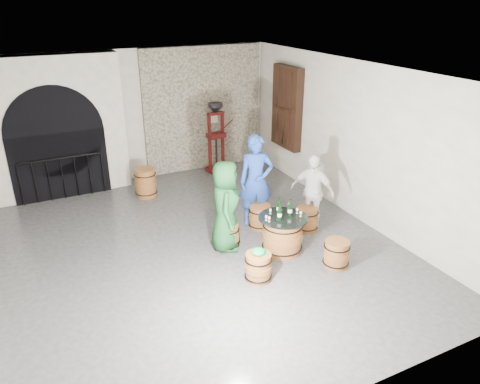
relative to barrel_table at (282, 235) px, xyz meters
name	(u,v)px	position (x,y,z in m)	size (l,w,h in m)	color
ground	(196,247)	(-1.38, 0.83, -0.34)	(8.00, 8.00, 0.00)	#323234
wall_back	(135,116)	(-1.38, 4.83, 1.26)	(8.00, 8.00, 0.00)	beige
wall_front	(333,292)	(-1.38, -3.17, 1.26)	(8.00, 8.00, 0.00)	beige
wall_right	(353,141)	(2.12, 0.83, 1.26)	(8.00, 8.00, 0.00)	beige
ceiling	(188,73)	(-1.38, 0.83, 2.86)	(8.00, 8.00, 0.00)	beige
stone_facing_panel	(203,109)	(0.42, 4.77, 1.26)	(3.20, 0.12, 3.18)	gray
arched_opening	(54,129)	(-3.28, 4.56, 1.24)	(3.10, 0.60, 3.19)	beige
shuttered_window	(287,108)	(2.00, 3.23, 1.46)	(0.23, 1.10, 2.00)	black
barrel_table	(282,235)	(0.00, 0.00, 0.00)	(0.90, 0.90, 0.70)	brown
barrel_stool_left	(227,236)	(-0.84, 0.57, -0.11)	(0.46, 0.46, 0.48)	brown
barrel_stool_far	(260,216)	(0.08, 1.02, -0.11)	(0.46, 0.46, 0.48)	brown
barrel_stool_right	(307,219)	(0.88, 0.51, -0.11)	(0.46, 0.46, 0.48)	brown
barrel_stool_near_right	(336,254)	(0.59, -0.83, -0.11)	(0.46, 0.46, 0.48)	brown
barrel_stool_near_left	(258,267)	(-0.82, -0.60, -0.11)	(0.46, 0.46, 0.48)	brown
green_cap	(259,252)	(-0.82, -0.60, 0.18)	(0.26, 0.22, 0.12)	#0B8037
person_green	(225,206)	(-0.87, 0.58, 0.51)	(0.83, 0.54, 1.70)	#13451D
person_blue	(256,181)	(0.10, 1.23, 0.59)	(0.68, 0.45, 1.87)	#1C3E9C
person_white	(312,192)	(1.02, 0.59, 0.43)	(0.90, 0.38, 1.54)	silver
wine_bottle_left	(280,213)	(-0.11, -0.05, 0.48)	(0.08, 0.08, 0.32)	black
wine_bottle_center	(290,209)	(0.14, 0.01, 0.48)	(0.08, 0.08, 0.32)	black
wine_bottle_right	(279,207)	(0.01, 0.17, 0.48)	(0.08, 0.08, 0.32)	black
tasting_glass_a	(269,219)	(-0.31, -0.03, 0.40)	(0.05, 0.05, 0.10)	#C58126
tasting_glass_b	(297,211)	(0.32, 0.04, 0.40)	(0.05, 0.05, 0.10)	#C58126
tasting_glass_c	(270,211)	(-0.14, 0.23, 0.40)	(0.05, 0.05, 0.10)	#C58126
tasting_glass_d	(289,206)	(0.30, 0.29, 0.40)	(0.05, 0.05, 0.10)	#C58126
tasting_glass_e	(301,214)	(0.30, -0.10, 0.40)	(0.05, 0.05, 0.10)	#C58126
tasting_glass_f	(266,218)	(-0.33, 0.03, 0.40)	(0.05, 0.05, 0.10)	#C58126
side_barrel	(146,183)	(-1.56, 3.55, -0.01)	(0.51, 0.51, 0.68)	brown
corking_press	(216,132)	(0.59, 4.35, 0.72)	(0.77, 0.46, 1.83)	#470F0B
control_box	(214,118)	(0.67, 4.69, 1.01)	(0.18, 0.10, 0.22)	silver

